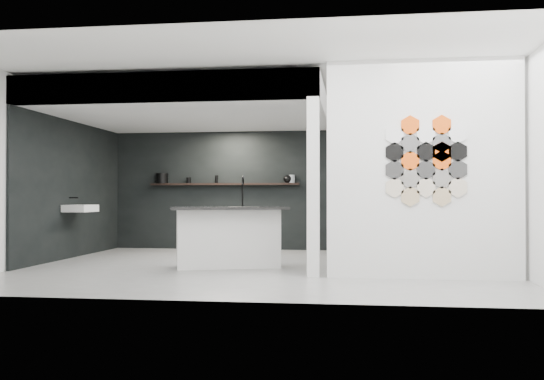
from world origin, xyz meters
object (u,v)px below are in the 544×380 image
(partition_panel, at_px, (423,169))
(glass_bowl, at_px, (292,181))
(glass_vase, at_px, (292,179))
(kettle, at_px, (288,179))
(wall_basin, at_px, (80,208))
(utensil_cup, at_px, (189,180))
(bottle_dark, at_px, (216,179))
(kitchen_island, at_px, (228,236))
(stockpot, at_px, (162,178))

(partition_panel, distance_m, glass_bowl, 4.39)
(glass_vase, bearing_deg, kettle, 180.00)
(partition_panel, relative_size, glass_vase, 17.81)
(wall_basin, distance_m, utensil_cup, 2.50)
(partition_panel, height_order, glass_bowl, partition_panel)
(wall_basin, bearing_deg, partition_panel, -18.23)
(glass_bowl, height_order, bottle_dark, bottle_dark)
(wall_basin, height_order, utensil_cup, utensil_cup)
(kitchen_island, distance_m, utensil_cup, 3.42)
(kettle, height_order, utensil_cup, kettle)
(wall_basin, bearing_deg, stockpot, 69.83)
(glass_bowl, bearing_deg, glass_vase, 0.00)
(kitchen_island, height_order, kettle, kettle)
(bottle_dark, bearing_deg, glass_vase, 0.00)
(kitchen_island, distance_m, glass_bowl, 3.17)
(utensil_cup, bearing_deg, kettle, 0.00)
(kitchen_island, xyz_separation_m, kettle, (0.57, 2.97, 0.94))
(wall_basin, height_order, stockpot, stockpot)
(glass_vase, bearing_deg, utensil_cup, 180.00)
(kitchen_island, bearing_deg, utensil_cup, 97.71)
(bottle_dark, bearing_deg, kettle, 0.00)
(partition_panel, distance_m, glass_vase, 4.39)
(partition_panel, relative_size, kettle, 15.32)
(partition_panel, xyz_separation_m, glass_bowl, (-2.08, 3.87, -0.04))
(kettle, xyz_separation_m, glass_bowl, (0.08, 0.00, -0.03))
(wall_basin, distance_m, stockpot, 2.27)
(stockpot, height_order, bottle_dark, stockpot)
(partition_panel, xyz_separation_m, wall_basin, (-5.46, 1.80, -0.55))
(partition_panel, height_order, kitchen_island, partition_panel)
(kitchen_island, height_order, bottle_dark, bottle_dark)
(stockpot, relative_size, utensil_cup, 2.15)
(partition_panel, height_order, wall_basin, partition_panel)
(bottle_dark, bearing_deg, utensil_cup, 180.00)
(kettle, bearing_deg, glass_bowl, -2.73)
(glass_bowl, bearing_deg, kitchen_island, -102.40)
(wall_basin, relative_size, kitchen_island, 0.32)
(glass_vase, distance_m, utensil_cup, 2.08)
(stockpot, height_order, kettle, stockpot)
(glass_vase, height_order, utensil_cup, glass_vase)
(wall_basin, relative_size, bottle_dark, 3.96)
(kettle, distance_m, glass_bowl, 0.09)
(kitchen_island, height_order, stockpot, stockpot)
(partition_panel, xyz_separation_m, utensil_cup, (-4.16, 3.87, -0.02))
(glass_vase, xyz_separation_m, bottle_dark, (-1.51, 0.00, -0.00))
(kettle, distance_m, utensil_cup, 2.00)
(kettle, height_order, glass_vase, glass_vase)
(partition_panel, distance_m, kitchen_island, 3.02)
(partition_panel, relative_size, glass_bowl, 23.05)
(kitchen_island, height_order, glass_vase, glass_vase)
(wall_basin, bearing_deg, utensil_cup, 57.62)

